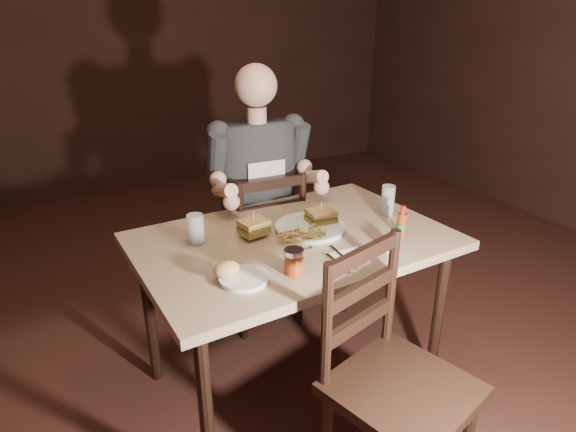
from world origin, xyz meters
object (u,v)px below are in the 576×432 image
chair_near (403,389)px  diner (261,162)px  glass_right (388,200)px  syrup_dispenser (294,261)px  dinner_plate (310,228)px  side_plate (244,279)px  glass_left (196,229)px  hot_sauce (402,220)px  chair_far (259,246)px  main_table (293,252)px

chair_near → diner: (0.05, 1.22, 0.48)m
glass_right → syrup_dispenser: (-0.67, -0.29, -0.02)m
dinner_plate → side_plate: (-0.43, -0.27, -0.00)m
glass_left → syrup_dispenser: bearing=-60.3°
diner → dinner_plate: bearing=-86.4°
hot_sauce → syrup_dispenser: bearing=-172.4°
glass_left → diner: bearing=38.5°
dinner_plate → hot_sauce: hot_sauce is taller
chair_far → dinner_plate: size_ratio=3.01×
glass_left → hot_sauce: hot_sauce is taller
side_plate → syrup_dispenser: bearing=-10.7°
glass_left → syrup_dispenser: glass_left is taller
chair_near → dinner_plate: (0.06, 0.73, 0.30)m
diner → hot_sauce: bearing=-62.7°
chair_far → chair_near: size_ratio=0.96×
chair_far → side_plate: size_ratio=5.10×
glass_left → glass_right: 0.91m
side_plate → hot_sauce: bearing=3.1°
chair_near → glass_left: (-0.43, 0.83, 0.36)m
main_table → chair_far: 0.63m
main_table → glass_left: size_ratio=10.61×
diner → side_plate: (-0.43, -0.76, -0.18)m
main_table → chair_far: chair_far is taller
dinner_plate → syrup_dispenser: bearing=-129.4°
syrup_dispenser → side_plate: 0.19m
chair_near → dinner_plate: bearing=70.2°
diner → glass_left: 0.62m
main_table → side_plate: side_plate is taller
chair_near → side_plate: bearing=114.4°
glass_right → side_plate: bearing=-163.4°
diner → hot_sauce: size_ratio=7.19×
chair_near → syrup_dispenser: chair_near is taller
main_table → chair_near: 0.73m
hot_sauce → side_plate: (-0.76, -0.04, -0.06)m
side_plate → main_table: bearing=35.8°
chair_far → syrup_dispenser: bearing=76.4°
diner → glass_right: size_ratio=6.72×
glass_right → syrup_dispenser: 0.73m
main_table → glass_right: glass_right is taller
dinner_plate → glass_left: bearing=167.4°
glass_right → side_plate: size_ratio=0.80×
glass_right → dinner_plate: bearing=177.7°
dinner_plate → glass_left: size_ratio=2.38×
dinner_plate → hot_sauce: size_ratio=2.26×
main_table → glass_right: (0.52, 0.01, 0.14)m
side_plate → glass_left: bearing=97.9°
main_table → side_plate: (-0.33, -0.24, 0.08)m
glass_right → syrup_dispenser: glass_right is taller
hot_sauce → syrup_dispenser: (-0.57, -0.08, -0.02)m
side_plate → chair_near: bearing=-50.2°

